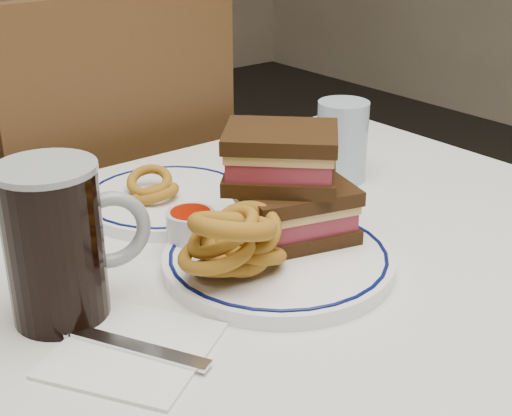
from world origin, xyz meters
TOP-DOWN VIEW (x-y plane):
  - dining_table at (0.00, 0.00)m, footprint 1.27×0.87m
  - chair_far at (0.20, 0.67)m, footprint 0.47×0.47m
  - main_plate at (0.11, 0.00)m, footprint 0.27×0.27m
  - reuben_sandwich at (0.15, 0.03)m, footprint 0.17×0.17m
  - onion_rings_main at (0.03, -0.01)m, footprint 0.14×0.11m
  - ketchup_ramekin at (0.05, 0.10)m, footprint 0.06×0.06m
  - beer_mug at (-0.14, 0.06)m, footprint 0.15×0.10m
  - water_glass at (0.37, 0.16)m, footprint 0.08×0.08m
  - far_plate at (0.10, 0.24)m, footprint 0.24×0.24m
  - onion_rings_far at (0.08, 0.25)m, footprint 0.08×0.10m
  - napkin_fork at (-0.12, -0.04)m, footprint 0.20×0.20m

SIDE VIEW (x-z plane):
  - chair_far at x=0.20m, z-range 0.04..1.05m
  - dining_table at x=0.00m, z-range 0.27..1.02m
  - napkin_fork at x=-0.12m, z-range 0.75..0.76m
  - far_plate at x=0.10m, z-range 0.75..0.77m
  - main_plate at x=0.11m, z-range 0.75..0.77m
  - onion_rings_far at x=0.08m, z-range 0.75..0.80m
  - ketchup_ramekin at x=0.05m, z-range 0.77..0.81m
  - onion_rings_main at x=0.03m, z-range 0.75..0.87m
  - water_glass at x=0.37m, z-range 0.75..0.87m
  - beer_mug at x=-0.14m, z-range 0.75..0.92m
  - reuben_sandwich at x=0.15m, z-range 0.77..0.90m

